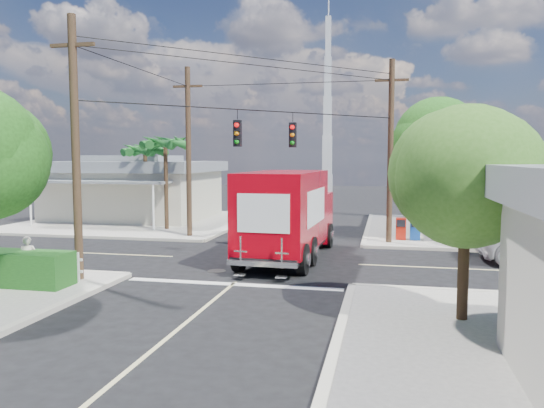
% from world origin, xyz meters
% --- Properties ---
extents(ground, '(120.00, 120.00, 0.00)m').
position_xyz_m(ground, '(0.00, 0.00, 0.00)').
color(ground, black).
rests_on(ground, ground).
extents(sidewalk_ne, '(14.12, 14.12, 0.14)m').
position_xyz_m(sidewalk_ne, '(10.88, 10.88, 0.07)').
color(sidewalk_ne, gray).
rests_on(sidewalk_ne, ground).
extents(sidewalk_nw, '(14.12, 14.12, 0.14)m').
position_xyz_m(sidewalk_nw, '(-10.88, 10.88, 0.07)').
color(sidewalk_nw, gray).
rests_on(sidewalk_nw, ground).
extents(road_markings, '(32.00, 32.00, 0.01)m').
position_xyz_m(road_markings, '(0.00, -1.47, 0.01)').
color(road_markings, beige).
rests_on(road_markings, ground).
extents(building_ne, '(11.80, 10.20, 4.50)m').
position_xyz_m(building_ne, '(12.50, 11.97, 2.32)').
color(building_ne, beige).
rests_on(building_ne, sidewalk_ne).
extents(building_nw, '(10.80, 10.20, 4.30)m').
position_xyz_m(building_nw, '(-12.00, 12.46, 2.22)').
color(building_nw, beige).
rests_on(building_nw, sidewalk_nw).
extents(radio_tower, '(0.80, 0.80, 17.00)m').
position_xyz_m(radio_tower, '(0.50, 20.00, 5.64)').
color(radio_tower, silver).
rests_on(radio_tower, ground).
extents(tree_ne_front, '(4.21, 4.14, 6.66)m').
position_xyz_m(tree_ne_front, '(7.21, 6.76, 4.77)').
color(tree_ne_front, '#422D1C').
rests_on(tree_ne_front, sidewalk_ne).
extents(tree_ne_back, '(3.77, 3.66, 5.82)m').
position_xyz_m(tree_ne_back, '(9.81, 8.96, 4.19)').
color(tree_ne_back, '#422D1C').
rests_on(tree_ne_back, sidewalk_ne).
extents(tree_se, '(3.67, 3.54, 5.62)m').
position_xyz_m(tree_se, '(7.01, -7.24, 4.04)').
color(tree_se, '#422D1C').
rests_on(tree_se, sidewalk_se).
extents(palm_nw_front, '(3.01, 3.08, 5.59)m').
position_xyz_m(palm_nw_front, '(-7.50, 7.50, 5.04)').
color(palm_nw_front, '#422D1C').
rests_on(palm_nw_front, sidewalk_nw).
extents(palm_nw_back, '(3.01, 3.08, 5.19)m').
position_xyz_m(palm_nw_back, '(-9.50, 9.00, 4.67)').
color(palm_nw_back, '#422D1C').
rests_on(palm_nw_back, sidewalk_nw).
extents(utility_poles, '(12.00, 10.68, 9.00)m').
position_xyz_m(utility_poles, '(-1.58, 1.60, 4.67)').
color(utility_poles, '#473321').
rests_on(utility_poles, ground).
extents(picket_fence, '(5.94, 0.06, 1.00)m').
position_xyz_m(picket_fence, '(-7.80, -5.60, 0.68)').
color(picket_fence, silver).
rests_on(picket_fence, sidewalk_sw).
extents(vending_boxes, '(1.90, 0.50, 1.10)m').
position_xyz_m(vending_boxes, '(6.50, 6.20, 0.69)').
color(vending_boxes, '#AB190C').
rests_on(vending_boxes, sidewalk_ne).
extents(delivery_truck, '(3.10, 8.72, 3.72)m').
position_xyz_m(delivery_truck, '(1.00, 0.58, 1.89)').
color(delivery_truck, black).
rests_on(delivery_truck, ground).
extents(pedestrian, '(0.67, 0.59, 1.55)m').
position_xyz_m(pedestrian, '(-6.55, -6.06, 0.92)').
color(pedestrian, beige).
rests_on(pedestrian, sidewalk_sw).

